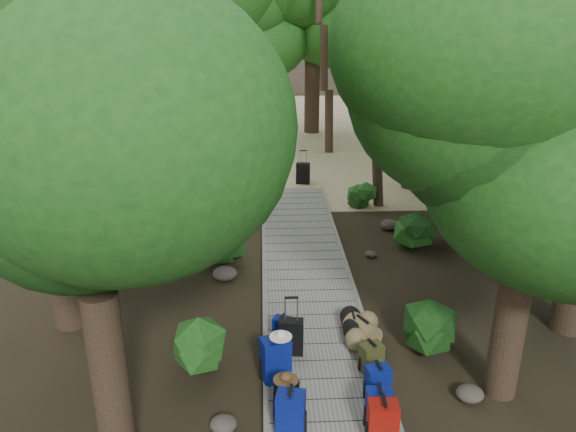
{
  "coord_description": "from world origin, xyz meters",
  "views": [
    {
      "loc": [
        -0.95,
        -10.54,
        5.85
      ],
      "look_at": [
        -0.36,
        2.14,
        1.0
      ],
      "focal_mm": 35.0,
      "sensor_mm": 36.0,
      "label": 1
    }
  ],
  "objects_px": {
    "backpack_right_d": "(371,356)",
    "lone_suitcase_on_sand": "(303,173)",
    "kayak": "(208,162)",
    "backpack_left_a": "(291,411)",
    "backpack_right_c": "(378,381)",
    "backpack_left_c": "(275,357)",
    "duffel_right_khaki": "(362,330)",
    "backpack_right_a": "(383,422)",
    "sun_lounger": "(391,161)",
    "suitcase_on_boardwalk": "(291,337)",
    "backpack_left_d": "(282,327)",
    "duffel_right_black": "(353,325)",
    "backpack_right_b": "(379,406)",
    "backpack_left_b": "(287,399)"
  },
  "relations": [
    {
      "from": "backpack_right_d",
      "to": "kayak",
      "type": "height_order",
      "value": "backpack_right_d"
    },
    {
      "from": "backpack_left_b",
      "to": "backpack_right_c",
      "type": "height_order",
      "value": "backpack_left_b"
    },
    {
      "from": "kayak",
      "to": "lone_suitcase_on_sand",
      "type": "bearing_deg",
      "value": -19.58
    },
    {
      "from": "backpack_left_c",
      "to": "duffel_right_khaki",
      "type": "xyz_separation_m",
      "value": [
        1.58,
        1.03,
        -0.2
      ]
    },
    {
      "from": "backpack_right_b",
      "to": "duffel_right_black",
      "type": "distance_m",
      "value": 2.39
    },
    {
      "from": "sun_lounger",
      "to": "backpack_left_d",
      "type": "bearing_deg",
      "value": -107.65
    },
    {
      "from": "backpack_right_b",
      "to": "backpack_right_d",
      "type": "height_order",
      "value": "backpack_right_b"
    },
    {
      "from": "backpack_left_d",
      "to": "duffel_right_black",
      "type": "height_order",
      "value": "backpack_left_d"
    },
    {
      "from": "backpack_left_c",
      "to": "kayak",
      "type": "height_order",
      "value": "backpack_left_c"
    },
    {
      "from": "sun_lounger",
      "to": "suitcase_on_boardwalk",
      "type": "bearing_deg",
      "value": -106.33
    },
    {
      "from": "backpack_right_c",
      "to": "sun_lounger",
      "type": "xyz_separation_m",
      "value": [
        3.07,
        12.96,
        -0.11
      ]
    },
    {
      "from": "backpack_left_c",
      "to": "kayak",
      "type": "relative_size",
      "value": 0.23
    },
    {
      "from": "backpack_left_d",
      "to": "sun_lounger",
      "type": "height_order",
      "value": "sun_lounger"
    },
    {
      "from": "backpack_left_a",
      "to": "backpack_left_d",
      "type": "xyz_separation_m",
      "value": [
        -0.03,
        2.38,
        -0.13
      ]
    },
    {
      "from": "backpack_right_a",
      "to": "duffel_right_black",
      "type": "distance_m",
      "value": 2.74
    },
    {
      "from": "backpack_right_a",
      "to": "lone_suitcase_on_sand",
      "type": "bearing_deg",
      "value": 94.38
    },
    {
      "from": "duffel_right_black",
      "to": "backpack_left_b",
      "type": "bearing_deg",
      "value": -121.59
    },
    {
      "from": "backpack_left_c",
      "to": "backpack_right_d",
      "type": "distance_m",
      "value": 1.6
    },
    {
      "from": "duffel_right_black",
      "to": "lone_suitcase_on_sand",
      "type": "bearing_deg",
      "value": 91.09
    },
    {
      "from": "backpack_left_c",
      "to": "sun_lounger",
      "type": "xyz_separation_m",
      "value": [
        4.62,
        12.42,
        -0.22
      ]
    },
    {
      "from": "backpack_left_a",
      "to": "backpack_right_c",
      "type": "xyz_separation_m",
      "value": [
        1.37,
        0.68,
        -0.06
      ]
    },
    {
      "from": "backpack_right_c",
      "to": "backpack_left_c",
      "type": "bearing_deg",
      "value": 151.6
    },
    {
      "from": "backpack_left_d",
      "to": "lone_suitcase_on_sand",
      "type": "height_order",
      "value": "lone_suitcase_on_sand"
    },
    {
      "from": "backpack_left_d",
      "to": "sun_lounger",
      "type": "bearing_deg",
      "value": 91.17
    },
    {
      "from": "backpack_left_a",
      "to": "backpack_right_a",
      "type": "relative_size",
      "value": 1.02
    },
    {
      "from": "backpack_right_d",
      "to": "lone_suitcase_on_sand",
      "type": "bearing_deg",
      "value": 70.88
    },
    {
      "from": "backpack_left_a",
      "to": "backpack_right_d",
      "type": "xyz_separation_m",
      "value": [
        1.4,
        1.38,
        -0.1
      ]
    },
    {
      "from": "backpack_right_d",
      "to": "kayak",
      "type": "relative_size",
      "value": 0.15
    },
    {
      "from": "backpack_right_a",
      "to": "suitcase_on_boardwalk",
      "type": "height_order",
      "value": "backpack_right_a"
    },
    {
      "from": "duffel_right_black",
      "to": "backpack_left_c",
      "type": "bearing_deg",
      "value": -139.41
    },
    {
      "from": "suitcase_on_boardwalk",
      "to": "backpack_right_c",
      "type": "bearing_deg",
      "value": -39.1
    },
    {
      "from": "backpack_right_a",
      "to": "sun_lounger",
      "type": "distance_m",
      "value": 14.27
    },
    {
      "from": "backpack_right_c",
      "to": "backpack_right_b",
      "type": "bearing_deg",
      "value": -108.82
    },
    {
      "from": "backpack_left_c",
      "to": "backpack_left_a",
      "type": "bearing_deg",
      "value": -99.71
    },
    {
      "from": "backpack_left_a",
      "to": "backpack_left_b",
      "type": "height_order",
      "value": "backpack_left_a"
    },
    {
      "from": "backpack_left_c",
      "to": "backpack_right_b",
      "type": "height_order",
      "value": "backpack_left_c"
    },
    {
      "from": "lone_suitcase_on_sand",
      "to": "kayak",
      "type": "distance_m",
      "value": 4.09
    },
    {
      "from": "backpack_left_c",
      "to": "backpack_right_c",
      "type": "relative_size",
      "value": 1.33
    },
    {
      "from": "duffel_right_black",
      "to": "backpack_left_a",
      "type": "bearing_deg",
      "value": -117.35
    },
    {
      "from": "backpack_right_a",
      "to": "duffel_right_khaki",
      "type": "relative_size",
      "value": 1.16
    },
    {
      "from": "backpack_right_a",
      "to": "kayak",
      "type": "xyz_separation_m",
      "value": [
        -3.63,
        14.5,
        -0.29
      ]
    },
    {
      "from": "backpack_left_a",
      "to": "sun_lounger",
      "type": "height_order",
      "value": "backpack_left_a"
    },
    {
      "from": "duffel_right_khaki",
      "to": "lone_suitcase_on_sand",
      "type": "xyz_separation_m",
      "value": [
        -0.37,
        9.76,
        0.04
      ]
    },
    {
      "from": "backpack_left_d",
      "to": "lone_suitcase_on_sand",
      "type": "xyz_separation_m",
      "value": [
        1.06,
        9.64,
        0.02
      ]
    },
    {
      "from": "duffel_right_black",
      "to": "kayak",
      "type": "bearing_deg",
      "value": 106.95
    },
    {
      "from": "backpack_left_c",
      "to": "backpack_right_b",
      "type": "bearing_deg",
      "value": -56.14
    },
    {
      "from": "backpack_left_d",
      "to": "kayak",
      "type": "bearing_deg",
      "value": 124.03
    },
    {
      "from": "backpack_right_b",
      "to": "duffel_right_black",
      "type": "relative_size",
      "value": 1.05
    },
    {
      "from": "duffel_right_black",
      "to": "suitcase_on_boardwalk",
      "type": "xyz_separation_m",
      "value": [
        -1.16,
        -0.53,
        0.13
      ]
    },
    {
      "from": "backpack_left_b",
      "to": "suitcase_on_boardwalk",
      "type": "relative_size",
      "value": 0.99
    }
  ]
}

